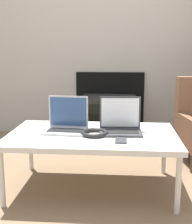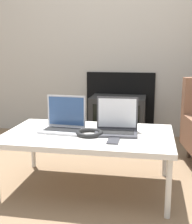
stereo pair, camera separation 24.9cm
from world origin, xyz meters
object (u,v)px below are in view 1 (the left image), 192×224
at_px(headphones, 94,133).
at_px(tv, 109,118).
at_px(laptop_right, 120,124).
at_px(laptop_left, 67,123).
at_px(phone, 121,140).

distance_m(headphones, tv, 1.33).
bearing_deg(laptop_right, laptop_left, 176.97).
distance_m(laptop_left, phone, 0.45).
bearing_deg(laptop_left, laptop_right, 4.24).
xyz_separation_m(laptop_right, tv, (-0.13, 1.23, -0.23)).
relative_size(phone, tv, 0.25).
bearing_deg(laptop_right, phone, -91.54).
relative_size(laptop_left, laptop_right, 1.01).
bearing_deg(laptop_right, tv, 92.90).
bearing_deg(tv, headphones, -92.22).
bearing_deg(phone, headphones, 147.15).
relative_size(laptop_left, tv, 0.52).
xyz_separation_m(headphones, tv, (0.05, 1.32, -0.19)).
relative_size(laptop_right, headphones, 1.58).
xyz_separation_m(phone, tv, (-0.13, 1.44, -0.18)).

